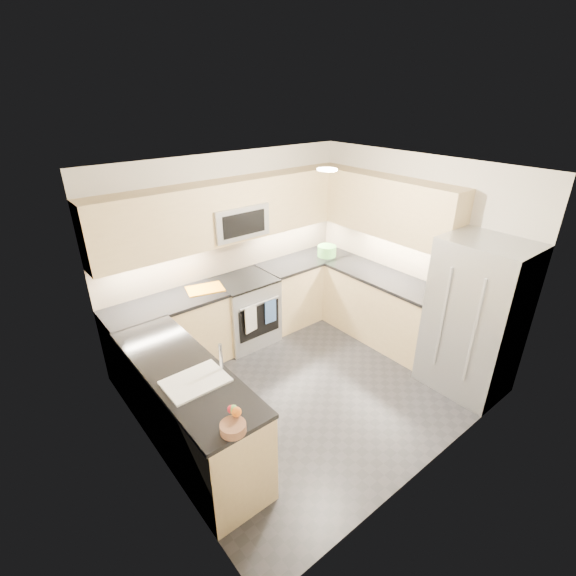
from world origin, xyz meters
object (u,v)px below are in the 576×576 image
object	(u,v)px
refrigerator	(475,318)
utensil_bowl	(327,251)
fruit_basket	(233,428)
cutting_board	(205,289)
microwave	(235,220)
gas_range	(245,311)

from	to	relation	value
refrigerator	utensil_bowl	world-z (taller)	refrigerator
fruit_basket	cutting_board	bearing A→B (deg)	65.89
cutting_board	fruit_basket	size ratio (longest dim) A/B	2.30
microwave	cutting_board	bearing A→B (deg)	-170.21
utensil_bowl	gas_range	bearing A→B (deg)	176.00
gas_range	cutting_board	bearing A→B (deg)	176.92
cutting_board	utensil_bowl	bearing A→B (deg)	-3.74
microwave	fruit_basket	bearing A→B (deg)	-123.67
cutting_board	fruit_basket	distance (m)	2.45
gas_range	fruit_basket	xyz separation A→B (m)	(-1.55, -2.21, 0.52)
utensil_bowl	cutting_board	size ratio (longest dim) A/B	0.62
gas_range	fruit_basket	bearing A→B (deg)	-125.15
cutting_board	refrigerator	bearing A→B (deg)	-50.79
fruit_basket	utensil_bowl	bearing A→B (deg)	35.42
utensil_bowl	microwave	bearing A→B (deg)	170.99
refrigerator	microwave	bearing A→B (deg)	119.62
utensil_bowl	fruit_basket	distance (m)	3.64
gas_range	utensil_bowl	bearing A→B (deg)	-4.00
utensil_bowl	cutting_board	bearing A→B (deg)	176.26
gas_range	microwave	distance (m)	1.25
utensil_bowl	fruit_basket	xyz separation A→B (m)	(-2.96, -2.11, -0.04)
gas_range	cutting_board	distance (m)	0.74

